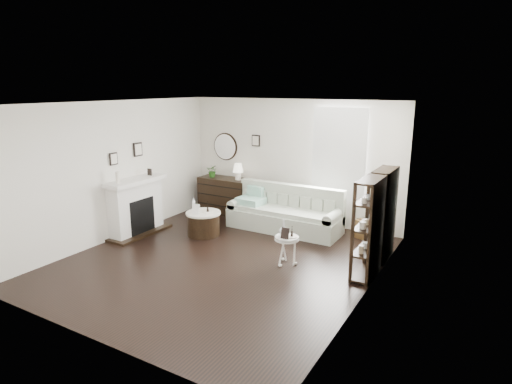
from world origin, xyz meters
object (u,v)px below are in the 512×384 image
Objects in this scene: sofa at (286,215)px; dresser at (225,195)px; drum_table at (204,223)px; pedestal_table at (287,239)px.

sofa is 1.85m from dresser.
dresser reaches higher than drum_table.
dresser is 1.66m from drum_table.
sofa is at bearing 42.40° from drum_table.
sofa is 3.40× the size of drum_table.
drum_table is 2.17m from pedestal_table.
pedestal_table is at bearing -63.19° from sofa.
dresser is 1.80× the size of drum_table.
drum_table is at bearing -71.54° from dresser.
drum_table is at bearing 167.27° from pedestal_table.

